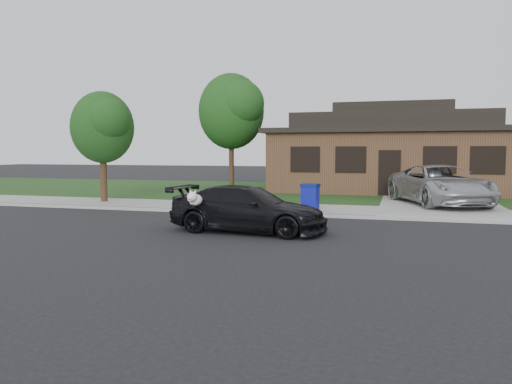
# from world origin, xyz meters

# --- Properties ---
(ground) EXTENTS (120.00, 120.00, 0.00)m
(ground) POSITION_xyz_m (0.00, 0.00, 0.00)
(ground) COLOR black
(ground) RESTS_ON ground
(sidewalk) EXTENTS (60.00, 3.00, 0.12)m
(sidewalk) POSITION_xyz_m (0.00, 5.00, 0.06)
(sidewalk) COLOR gray
(sidewalk) RESTS_ON ground
(curb) EXTENTS (60.00, 0.12, 0.12)m
(curb) POSITION_xyz_m (0.00, 3.50, 0.06)
(curb) COLOR gray
(curb) RESTS_ON ground
(lawn) EXTENTS (60.00, 13.00, 0.13)m
(lawn) POSITION_xyz_m (0.00, 13.00, 0.07)
(lawn) COLOR #193814
(lawn) RESTS_ON ground
(driveway) EXTENTS (4.50, 13.00, 0.14)m
(driveway) POSITION_xyz_m (6.00, 10.00, 0.07)
(driveway) COLOR gray
(driveway) RESTS_ON ground
(sedan) EXTENTS (4.52, 2.32, 1.27)m
(sedan) POSITION_xyz_m (0.48, -0.09, 0.64)
(sedan) COLOR black
(sedan) RESTS_ON ground
(minivan) EXTENTS (4.33, 6.12, 1.55)m
(minivan) POSITION_xyz_m (6.00, 7.63, 0.91)
(minivan) COLOR #A7A9AE
(minivan) RESTS_ON driveway
(recycling_bin) EXTENTS (0.63, 0.66, 0.98)m
(recycling_bin) POSITION_xyz_m (1.50, 3.98, 0.62)
(recycling_bin) COLOR #0D128F
(recycling_bin) RESTS_ON sidewalk
(house) EXTENTS (12.60, 8.60, 4.65)m
(house) POSITION_xyz_m (4.00, 15.00, 2.13)
(house) COLOR #422B1C
(house) RESTS_ON ground
(tree_0) EXTENTS (3.78, 3.60, 6.34)m
(tree_0) POSITION_xyz_m (-4.34, 12.88, 4.48)
(tree_0) COLOR #332114
(tree_0) RESTS_ON ground
(tree_2) EXTENTS (2.73, 2.60, 4.59)m
(tree_2) POSITION_xyz_m (-7.38, 5.11, 3.27)
(tree_2) COLOR #332114
(tree_2) RESTS_ON ground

